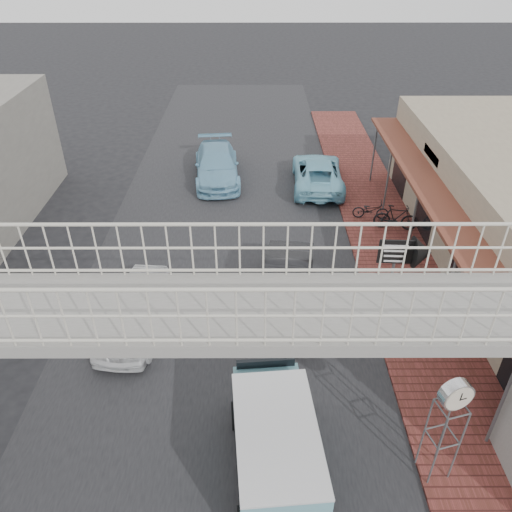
{
  "coord_description": "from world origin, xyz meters",
  "views": [
    {
      "loc": [
        1.16,
        -10.72,
        10.8
      ],
      "look_at": [
        1.19,
        2.72,
        1.8
      ],
      "focal_mm": 35.0,
      "sensor_mm": 36.0,
      "label": 1
    }
  ],
  "objects_px": {
    "dark_sedan": "(287,285)",
    "motorcycle_far": "(396,217)",
    "street_clock": "(454,399)",
    "angkot_curb": "(318,173)",
    "arrow_sign": "(419,253)",
    "motorcycle_near": "(371,210)",
    "angkot_far": "(217,165)",
    "angkot_van": "(275,441)",
    "white_hatchback": "(134,311)"
  },
  "relations": [
    {
      "from": "dark_sedan",
      "to": "motorcycle_far",
      "type": "distance_m",
      "value": 6.78
    },
    {
      "from": "motorcycle_far",
      "to": "street_clock",
      "type": "distance_m",
      "value": 11.38
    },
    {
      "from": "angkot_curb",
      "to": "motorcycle_far",
      "type": "xyz_separation_m",
      "value": [
        2.81,
        -4.31,
        -0.05
      ]
    },
    {
      "from": "dark_sedan",
      "to": "arrow_sign",
      "type": "distance_m",
      "value": 4.31
    },
    {
      "from": "motorcycle_near",
      "to": "motorcycle_far",
      "type": "bearing_deg",
      "value": -129.34
    },
    {
      "from": "angkot_far",
      "to": "motorcycle_near",
      "type": "distance_m",
      "value": 8.09
    },
    {
      "from": "angkot_far",
      "to": "street_clock",
      "type": "distance_m",
      "value": 17.4
    },
    {
      "from": "angkot_curb",
      "to": "street_clock",
      "type": "height_order",
      "value": "street_clock"
    },
    {
      "from": "motorcycle_far",
      "to": "street_clock",
      "type": "bearing_deg",
      "value": -178.25
    },
    {
      "from": "motorcycle_near",
      "to": "motorcycle_far",
      "type": "distance_m",
      "value": 1.25
    },
    {
      "from": "angkot_van",
      "to": "dark_sedan",
      "type": "bearing_deg",
      "value": 79.49
    },
    {
      "from": "angkot_curb",
      "to": "angkot_van",
      "type": "relative_size",
      "value": 1.22
    },
    {
      "from": "dark_sedan",
      "to": "angkot_curb",
      "type": "bearing_deg",
      "value": 84.87
    },
    {
      "from": "angkot_van",
      "to": "motorcycle_far",
      "type": "bearing_deg",
      "value": 59.21
    },
    {
      "from": "white_hatchback",
      "to": "dark_sedan",
      "type": "xyz_separation_m",
      "value": [
        4.83,
        1.25,
        0.04
      ]
    },
    {
      "from": "motorcycle_near",
      "to": "motorcycle_far",
      "type": "height_order",
      "value": "motorcycle_far"
    },
    {
      "from": "white_hatchback",
      "to": "dark_sedan",
      "type": "bearing_deg",
      "value": 19.69
    },
    {
      "from": "white_hatchback",
      "to": "arrow_sign",
      "type": "bearing_deg",
      "value": 9.92
    },
    {
      "from": "motorcycle_far",
      "to": "street_clock",
      "type": "xyz_separation_m",
      "value": [
        -1.71,
        -11.09,
        1.92
      ]
    },
    {
      "from": "white_hatchback",
      "to": "angkot_curb",
      "type": "distance_m",
      "value": 12.39
    },
    {
      "from": "street_clock",
      "to": "arrow_sign",
      "type": "relative_size",
      "value": 1.05
    },
    {
      "from": "motorcycle_near",
      "to": "arrow_sign",
      "type": "height_order",
      "value": "arrow_sign"
    },
    {
      "from": "dark_sedan",
      "to": "street_clock",
      "type": "distance_m",
      "value": 7.23
    },
    {
      "from": "white_hatchback",
      "to": "angkot_far",
      "type": "distance_m",
      "value": 11.34
    },
    {
      "from": "white_hatchback",
      "to": "motorcycle_far",
      "type": "height_order",
      "value": "white_hatchback"
    },
    {
      "from": "angkot_far",
      "to": "angkot_van",
      "type": "height_order",
      "value": "angkot_van"
    },
    {
      "from": "arrow_sign",
      "to": "angkot_curb",
      "type": "bearing_deg",
      "value": 104.56
    },
    {
      "from": "white_hatchback",
      "to": "angkot_far",
      "type": "bearing_deg",
      "value": 85.71
    },
    {
      "from": "motorcycle_far",
      "to": "street_clock",
      "type": "relative_size",
      "value": 0.61
    },
    {
      "from": "motorcycle_far",
      "to": "arrow_sign",
      "type": "distance_m",
      "value": 5.66
    },
    {
      "from": "angkot_van",
      "to": "white_hatchback",
      "type": "bearing_deg",
      "value": 124.73
    },
    {
      "from": "angkot_curb",
      "to": "white_hatchback",
      "type": "bearing_deg",
      "value": 59.0
    },
    {
      "from": "white_hatchback",
      "to": "motorcycle_far",
      "type": "distance_m",
      "value": 11.36
    },
    {
      "from": "angkot_curb",
      "to": "angkot_van",
      "type": "bearing_deg",
      "value": 82.76
    },
    {
      "from": "angkot_curb",
      "to": "street_clock",
      "type": "distance_m",
      "value": 15.55
    },
    {
      "from": "dark_sedan",
      "to": "angkot_van",
      "type": "height_order",
      "value": "angkot_van"
    },
    {
      "from": "angkot_far",
      "to": "arrow_sign",
      "type": "xyz_separation_m",
      "value": [
        6.92,
        -10.46,
        1.63
      ]
    },
    {
      "from": "angkot_far",
      "to": "motorcycle_near",
      "type": "height_order",
      "value": "angkot_far"
    },
    {
      "from": "angkot_far",
      "to": "angkot_van",
      "type": "distance_m",
      "value": 16.44
    },
    {
      "from": "angkot_van",
      "to": "street_clock",
      "type": "height_order",
      "value": "street_clock"
    },
    {
      "from": "dark_sedan",
      "to": "angkot_far",
      "type": "bearing_deg",
      "value": 113.72
    },
    {
      "from": "white_hatchback",
      "to": "dark_sedan",
      "type": "height_order",
      "value": "dark_sedan"
    },
    {
      "from": "motorcycle_near",
      "to": "white_hatchback",
      "type": "bearing_deg",
      "value": 135.4
    },
    {
      "from": "angkot_van",
      "to": "motorcycle_near",
      "type": "bearing_deg",
      "value": 64.42
    },
    {
      "from": "motorcycle_near",
      "to": "arrow_sign",
      "type": "xyz_separation_m",
      "value": [
        0.04,
        -6.23,
        1.88
      ]
    },
    {
      "from": "street_clock",
      "to": "angkot_far",
      "type": "bearing_deg",
      "value": 95.08
    },
    {
      "from": "angkot_far",
      "to": "motorcycle_near",
      "type": "relative_size",
      "value": 3.39
    },
    {
      "from": "white_hatchback",
      "to": "angkot_van",
      "type": "height_order",
      "value": "angkot_van"
    },
    {
      "from": "white_hatchback",
      "to": "motorcycle_near",
      "type": "xyz_separation_m",
      "value": [
        8.76,
        6.95,
        -0.22
      ]
    },
    {
      "from": "white_hatchback",
      "to": "motorcycle_far",
      "type": "relative_size",
      "value": 2.34
    }
  ]
}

